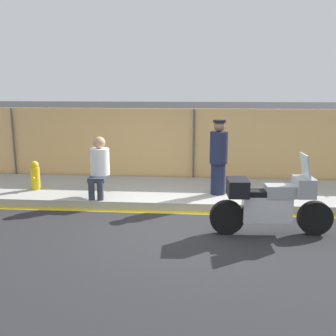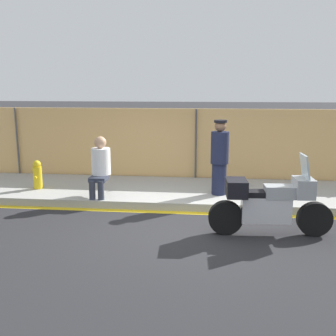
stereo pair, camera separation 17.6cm
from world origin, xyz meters
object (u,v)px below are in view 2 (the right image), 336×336
Objects in this scene: motorcycle at (269,203)px; fire_hydrant at (37,175)px; officer_standing at (220,157)px; person_seated_on_curb at (100,163)px.

motorcycle is 3.15× the size of fire_hydrant.
fire_hydrant is (-4.38, 0.04, -0.53)m from officer_standing.
motorcycle is at bearing -67.25° from officer_standing.
person_seated_on_curb is 1.79m from fire_hydrant.
person_seated_on_curb is at bearing 151.80° from motorcycle.
motorcycle is at bearing -21.51° from fire_hydrant.
person_seated_on_curb is (-3.53, 1.65, 0.32)m from motorcycle.
officer_standing reaches higher than fire_hydrant.
motorcycle is 5.62m from fire_hydrant.
person_seated_on_curb is at bearing -172.10° from officer_standing.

